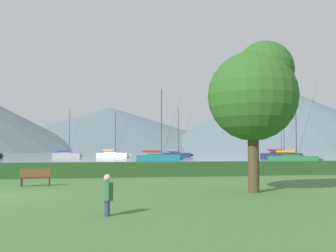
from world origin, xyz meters
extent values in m
cube|color=#8C9EA3|center=(0.00, 137.00, 0.00)|extent=(320.00, 246.00, 0.00)
cube|color=#284C23|center=(0.00, 11.00, 0.54)|extent=(80.00, 1.20, 1.08)
cube|color=gold|center=(51.99, 75.49, 0.51)|extent=(6.51, 2.42, 1.01)
cone|color=gold|center=(55.67, 75.37, 0.51)|extent=(1.13, 0.90, 0.86)
cube|color=gold|center=(51.63, 75.51, 0.88)|extent=(2.44, 1.63, 0.64)
cylinder|color=#333338|center=(52.55, 75.47, 4.27)|extent=(0.13, 0.13, 7.43)
cylinder|color=#333338|center=(51.10, 75.52, 1.57)|extent=(2.90, 0.21, 0.11)
cylinder|color=#2847A3|center=(51.10, 75.52, 1.57)|extent=(2.48, 0.49, 0.40)
cylinder|color=#333338|center=(54.06, 75.42, 4.08)|extent=(3.06, 0.13, 7.06)
cube|color=white|center=(9.88, 79.04, 0.59)|extent=(7.91, 4.53, 1.18)
cone|color=white|center=(13.99, 77.86, 0.59)|extent=(1.51, 1.31, 1.00)
cube|color=silver|center=(9.47, 79.15, 1.02)|extent=(3.17, 2.49, 0.75)
cylinder|color=#333338|center=(10.50, 78.86, 5.95)|extent=(0.15, 0.15, 10.61)
cylinder|color=#333338|center=(8.87, 79.32, 1.82)|extent=(3.28, 1.05, 0.13)
cylinder|color=tan|center=(8.87, 79.32, 1.82)|extent=(2.88, 1.24, 0.47)
cylinder|color=#333338|center=(12.19, 78.38, 5.69)|extent=(3.43, 1.01, 10.09)
cube|color=navy|center=(25.75, 79.15, 0.57)|extent=(7.54, 3.81, 1.13)
cone|color=navy|center=(29.78, 78.35, 0.57)|extent=(1.40, 1.18, 0.96)
cube|color=#1B2449|center=(25.34, 79.23, 0.98)|extent=(2.96, 2.21, 0.72)
cylinder|color=#333338|center=(26.35, 79.03, 6.62)|extent=(0.14, 0.14, 11.99)
cylinder|color=#333338|center=(24.76, 79.34, 1.75)|extent=(3.20, 0.75, 0.12)
cylinder|color=gray|center=(24.76, 79.34, 1.75)|extent=(2.79, 0.97, 0.45)
cylinder|color=#333338|center=(28.02, 78.70, 6.32)|extent=(3.36, 0.69, 11.40)
cube|color=#236B38|center=(33.23, 34.52, 0.54)|extent=(7.21, 4.30, 1.07)
cone|color=#236B38|center=(36.94, 33.33, 0.54)|extent=(1.39, 1.22, 0.91)
cube|color=#206032|center=(32.86, 34.63, 0.93)|extent=(2.91, 2.33, 0.68)
cylinder|color=#333338|center=(33.79, 34.34, 6.43)|extent=(0.14, 0.14, 11.68)
cylinder|color=#333338|center=(32.32, 34.80, 1.66)|extent=(2.96, 1.04, 0.12)
cylinder|color=orange|center=(32.32, 34.80, 1.66)|extent=(2.62, 1.20, 0.43)
cylinder|color=#333338|center=(35.32, 33.85, 6.14)|extent=(3.10, 1.01, 11.11)
cube|color=#19707A|center=(15.48, 46.07, 0.56)|extent=(7.24, 2.87, 1.12)
cone|color=#19707A|center=(19.53, 45.82, 0.56)|extent=(1.27, 1.02, 0.95)
cube|color=#16646E|center=(15.07, 46.09, 0.97)|extent=(2.74, 1.86, 0.71)
cylinder|color=#333338|center=(16.08, 46.03, 6.34)|extent=(0.14, 0.14, 11.45)
cylinder|color=#333338|center=(14.49, 46.13, 1.73)|extent=(3.20, 0.32, 0.12)
cylinder|color=red|center=(14.49, 46.13, 1.73)|extent=(2.74, 0.61, 0.45)
cylinder|color=#333338|center=(17.76, 45.93, 6.05)|extent=(3.38, 0.24, 10.88)
cube|color=#9E9EA3|center=(-1.18, 82.61, 0.53)|extent=(6.93, 3.13, 1.05)
cone|color=#9E9EA3|center=(2.61, 82.12, 0.53)|extent=(1.25, 1.03, 0.89)
cube|color=gray|center=(-1.56, 82.66, 0.91)|extent=(2.67, 1.91, 0.67)
cylinder|color=#333338|center=(-0.61, 82.54, 6.25)|extent=(0.13, 0.13, 11.34)
cylinder|color=#333338|center=(-2.10, 82.73, 1.63)|extent=(3.00, 0.50, 0.11)
cylinder|color=#2847A3|center=(-2.10, 82.73, 1.63)|extent=(2.59, 0.74, 0.42)
cylinder|color=#333338|center=(0.95, 82.34, 5.96)|extent=(3.16, 0.44, 10.78)
cone|color=black|center=(-15.29, 78.26, 0.55)|extent=(1.39, 1.20, 0.93)
cube|color=navy|center=(42.74, 56.57, 0.63)|extent=(8.28, 3.89, 1.25)
cone|color=navy|center=(47.24, 55.89, 0.63)|extent=(1.51, 1.26, 1.06)
cube|color=#1B2449|center=(42.29, 56.64, 1.08)|extent=(3.21, 2.33, 0.80)
cylinder|color=#333338|center=(43.41, 56.47, 5.91)|extent=(0.16, 0.16, 10.44)
cylinder|color=#333338|center=(41.64, 56.73, 1.94)|extent=(3.56, 0.67, 0.14)
cylinder|color=red|center=(41.64, 56.73, 1.94)|extent=(3.09, 0.95, 0.50)
cylinder|color=#333338|center=(45.27, 56.19, 5.65)|extent=(3.75, 0.60, 9.93)
cube|color=brown|center=(1.74, 4.91, 0.45)|extent=(1.63, 0.53, 0.06)
cube|color=brown|center=(1.74, 4.72, 0.73)|extent=(1.62, 0.20, 0.45)
cylinder|color=#333338|center=(2.45, 5.11, 0.23)|extent=(0.08, 0.08, 0.45)
cylinder|color=#333338|center=(1.00, 5.04, 0.23)|extent=(0.08, 0.08, 0.45)
cylinder|color=#333338|center=(2.47, 4.78, 0.23)|extent=(0.08, 0.08, 0.45)
cylinder|color=#333338|center=(1.02, 4.71, 0.23)|extent=(0.08, 0.08, 0.45)
cylinder|color=#2D3347|center=(5.20, -5.72, 0.23)|extent=(0.14, 0.14, 0.45)
cylinder|color=#2D3347|center=(5.19, -5.54, 0.23)|extent=(0.14, 0.14, 0.45)
cylinder|color=#33663D|center=(5.20, -5.63, 0.73)|extent=(0.36, 0.36, 0.55)
cylinder|color=#33663D|center=(5.21, -5.87, 0.75)|extent=(0.09, 0.09, 0.49)
cylinder|color=#33663D|center=(5.18, -5.39, 0.75)|extent=(0.09, 0.09, 0.49)
sphere|color=tan|center=(5.20, -5.63, 1.14)|extent=(0.22, 0.22, 0.22)
cylinder|color=#4C3823|center=(12.15, -0.46, 1.52)|extent=(0.51, 0.51, 3.03)
sphere|color=#2C5B21|center=(12.15, -0.46, 4.51)|extent=(4.23, 4.23, 4.23)
sphere|color=#2C5B21|center=(12.78, -0.46, 5.78)|extent=(2.75, 2.75, 2.75)
cone|color=slate|center=(25.00, 418.12, 24.09)|extent=(310.13, 310.13, 48.17)
cone|color=slate|center=(184.50, 337.99, 32.13)|extent=(257.36, 257.36, 64.26)
camera|label=1|loc=(4.70, -17.73, 1.99)|focal=42.02mm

